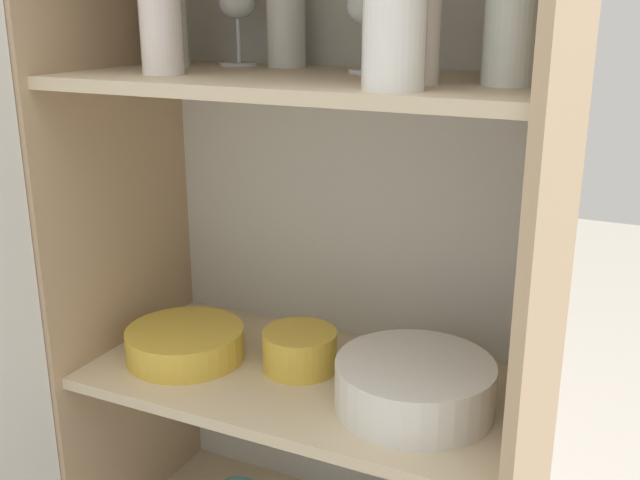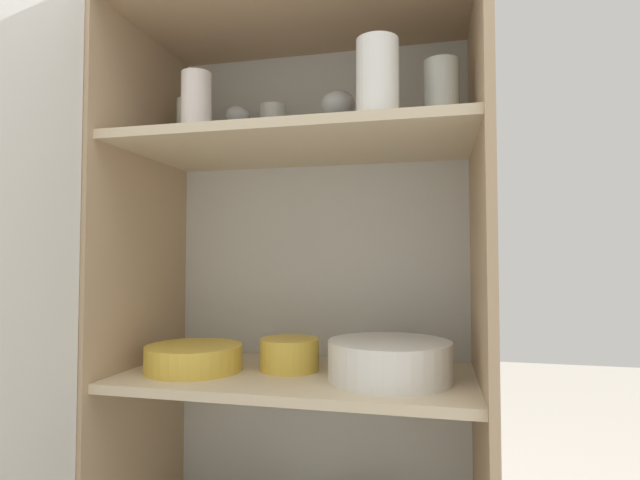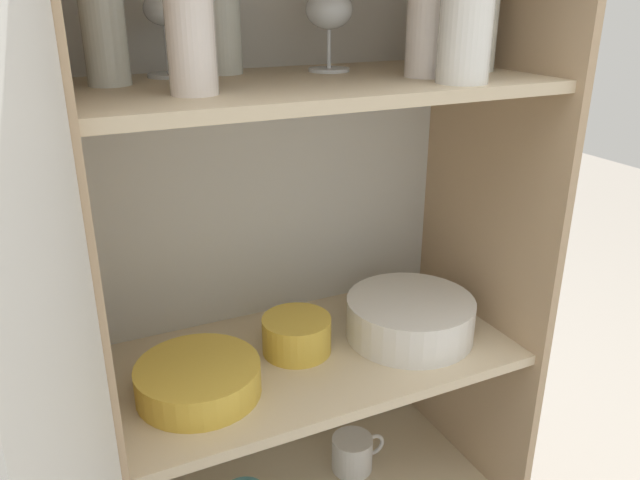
% 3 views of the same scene
% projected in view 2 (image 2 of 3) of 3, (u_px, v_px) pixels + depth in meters
% --- Properties ---
extents(cupboard_back_panel, '(0.80, 0.02, 1.48)m').
position_uv_depth(cupboard_back_panel, '(319.00, 333.00, 1.30)').
color(cupboard_back_panel, silver).
rests_on(cupboard_back_panel, ground_plane).
extents(cupboard_side_left, '(0.02, 0.43, 1.48)m').
position_uv_depth(cupboard_side_left, '(141.00, 340.00, 1.19)').
color(cupboard_side_left, tan).
rests_on(cupboard_side_left, ground_plane).
extents(cupboard_side_right, '(0.02, 0.43, 1.48)m').
position_uv_depth(cupboard_side_right, '(482.00, 354.00, 1.01)').
color(cupboard_side_right, tan).
rests_on(cupboard_side_right, ground_plane).
extents(cupboard_top_panel, '(0.80, 0.43, 0.02)m').
position_uv_depth(cupboard_top_panel, '(299.00, 15.00, 1.13)').
color(cupboard_top_panel, tan).
rests_on(cupboard_top_panel, cupboard_side_left).
extents(shelf_board_middle, '(0.76, 0.39, 0.02)m').
position_uv_depth(shelf_board_middle, '(298.00, 377.00, 1.10)').
color(shelf_board_middle, beige).
extents(shelf_board_upper, '(0.76, 0.39, 0.02)m').
position_uv_depth(shelf_board_upper, '(299.00, 146.00, 1.12)').
color(shelf_board_upper, beige).
extents(tumbler_glass_0, '(0.08, 0.08, 0.15)m').
position_uv_depth(tumbler_glass_0, '(377.00, 79.00, 0.94)').
color(tumbler_glass_0, white).
rests_on(tumbler_glass_0, shelf_board_upper).
extents(tumbler_glass_1, '(0.08, 0.08, 0.14)m').
position_uv_depth(tumbler_glass_1, '(380.00, 96.00, 1.03)').
color(tumbler_glass_1, silver).
rests_on(tumbler_glass_1, shelf_board_upper).
extents(tumbler_glass_2, '(0.07, 0.07, 0.15)m').
position_uv_depth(tumbler_glass_2, '(441.00, 96.00, 1.03)').
color(tumbler_glass_2, white).
rests_on(tumbler_glass_2, shelf_board_upper).
extents(tumbler_glass_3, '(0.07, 0.07, 0.14)m').
position_uv_depth(tumbler_glass_3, '(196.00, 106.00, 1.10)').
color(tumbler_glass_3, silver).
rests_on(tumbler_glass_3, shelf_board_upper).
extents(tumbler_glass_4, '(0.06, 0.06, 0.14)m').
position_uv_depth(tumbler_glass_4, '(190.00, 127.00, 1.26)').
color(tumbler_glass_4, white).
rests_on(tumbler_glass_4, shelf_board_upper).
extents(tumbler_glass_5, '(0.07, 0.07, 0.13)m').
position_uv_depth(tumbler_glass_5, '(273.00, 131.00, 1.28)').
color(tumbler_glass_5, white).
rests_on(tumbler_glass_5, shelf_board_upper).
extents(wine_glass_0, '(0.07, 0.07, 0.13)m').
position_uv_depth(wine_glass_0, '(238.00, 121.00, 1.29)').
color(wine_glass_0, white).
rests_on(wine_glass_0, shelf_board_upper).
extents(wine_glass_1, '(0.08, 0.08, 0.14)m').
position_uv_depth(wine_glass_1, '(338.00, 108.00, 1.19)').
color(wine_glass_1, white).
rests_on(wine_glass_1, shelf_board_upper).
extents(plate_stack_white, '(0.26, 0.26, 0.08)m').
position_uv_depth(plate_stack_white, '(390.00, 360.00, 1.03)').
color(plate_stack_white, silver).
rests_on(plate_stack_white, shelf_board_middle).
extents(mixing_bowl_large, '(0.22, 0.22, 0.06)m').
position_uv_depth(mixing_bowl_large, '(194.00, 356.00, 1.12)').
color(mixing_bowl_large, gold).
rests_on(mixing_bowl_large, shelf_board_middle).
extents(serving_bowl_small, '(0.13, 0.13, 0.07)m').
position_uv_depth(serving_bowl_small, '(290.00, 353.00, 1.12)').
color(serving_bowl_small, gold).
rests_on(serving_bowl_small, shelf_board_middle).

